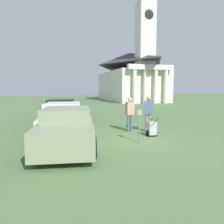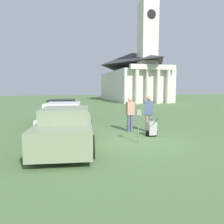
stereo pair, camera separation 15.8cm
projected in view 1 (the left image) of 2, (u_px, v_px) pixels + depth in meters
The scene contains 9 objects.
ground_plane at pixel (135, 141), 9.20m from camera, with size 120.00×120.00×0.00m, color #517042.
parked_car_sage at pixel (67, 128), 8.26m from camera, with size 2.49×5.20×1.51m.
parked_car_white at pixel (63, 118), 11.29m from camera, with size 2.55×5.27×1.50m.
parked_car_black at pixel (61, 111), 14.45m from camera, with size 2.47×5.17×1.49m.
parking_meter at pixel (139, 120), 8.88m from camera, with size 0.18×0.09×1.36m.
person_worker at pixel (130, 112), 11.21m from camera, with size 0.46×0.31×1.77m.
person_supervisor at pixel (148, 111), 11.14m from camera, with size 0.47×0.36×1.83m.
equipment_cart at pixel (152, 128), 10.16m from camera, with size 0.49×1.00×1.00m.
church at pixel (131, 73), 38.64m from camera, with size 8.17×17.85×21.70m.
Camera 1 is at (-3.27, -8.45, 2.24)m, focal length 35.00 mm.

